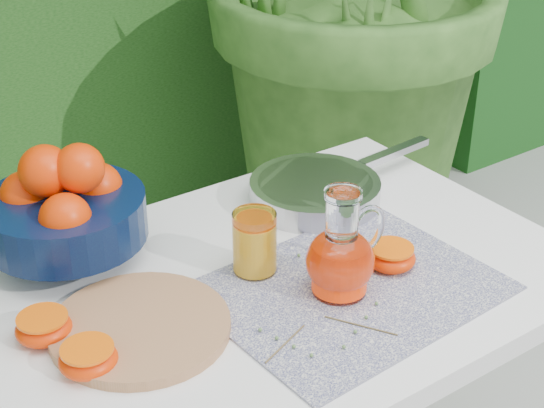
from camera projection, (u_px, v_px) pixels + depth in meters
white_table at (279, 314)px, 1.46m from camera, size 1.00×0.70×0.75m
placemat at (350, 289)px, 1.38m from camera, size 0.49×0.39×0.00m
cutting_board at (140, 327)px, 1.28m from camera, size 0.36×0.36×0.02m
fruit_bowl at (64, 207)px, 1.42m from camera, size 0.36×0.36×0.22m
juice_pitcher at (341, 257)px, 1.34m from camera, size 0.17×0.13×0.19m
juice_tumbler at (255, 244)px, 1.40m from camera, size 0.08×0.08×0.11m
saute_pan at (316, 190)px, 1.64m from camera, size 0.46×0.28×0.05m
orange_halves at (185, 311)px, 1.30m from camera, size 0.65×0.24×0.04m
thyme_sprigs at (331, 304)px, 1.33m from camera, size 0.33×0.27×0.01m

